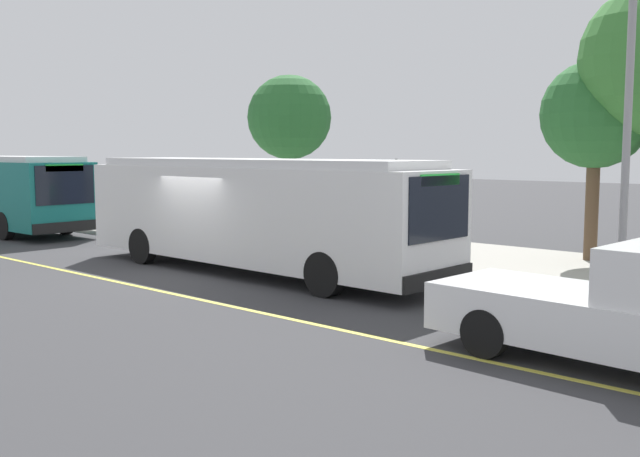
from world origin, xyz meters
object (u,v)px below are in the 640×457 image
object	(u,v)px
waiting_bench	(360,232)
pedestrian_commuter	(280,216)
route_sign_post	(396,197)
pickup_truck	(633,312)
transit_bus_main	(255,211)

from	to	relation	value
waiting_bench	pedestrian_commuter	size ratio (longest dim) A/B	0.95
waiting_bench	route_sign_post	world-z (taller)	route_sign_post
pickup_truck	route_sign_post	distance (m)	9.20
pedestrian_commuter	route_sign_post	bearing A→B (deg)	-6.02
transit_bus_main	route_sign_post	xyz separation A→B (m)	(2.55, 2.65, 0.34)
waiting_bench	route_sign_post	size ratio (longest dim) A/B	0.57
transit_bus_main	pickup_truck	distance (m)	10.54
waiting_bench	pedestrian_commuter	distance (m)	2.55
transit_bus_main	waiting_bench	bearing A→B (deg)	94.82
waiting_bench	pedestrian_commuter	world-z (taller)	pedestrian_commuter
pedestrian_commuter	waiting_bench	bearing A→B (deg)	42.33
transit_bus_main	pickup_truck	size ratio (longest dim) A/B	2.08
transit_bus_main	pedestrian_commuter	xyz separation A→B (m)	(-2.26, 3.15, -0.50)
route_sign_post	pedestrian_commuter	distance (m)	4.91
waiting_bench	route_sign_post	distance (m)	3.92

